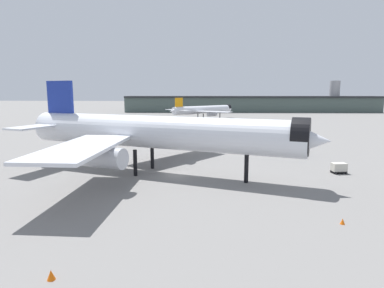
% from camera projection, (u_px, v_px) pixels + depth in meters
% --- Properties ---
extents(ground, '(900.00, 900.00, 0.00)m').
position_uv_depth(ground, '(177.00, 176.00, 55.89)').
color(ground, slate).
extents(airliner_near_gate, '(55.46, 49.29, 16.27)m').
position_uv_depth(airliner_near_gate, '(154.00, 133.00, 56.63)').
color(airliner_near_gate, silver).
rests_on(airliner_near_gate, ground).
extents(airliner_far_taxiway, '(35.16, 35.14, 11.32)m').
position_uv_depth(airliner_far_taxiway, '(203.00, 110.00, 168.40)').
color(airliner_far_taxiway, silver).
rests_on(airliner_far_taxiway, ground).
extents(terminal_building, '(176.88, 28.69, 21.79)m').
position_uv_depth(terminal_building, '(253.00, 104.00, 231.94)').
color(terminal_building, '#475651').
rests_on(terminal_building, ground).
extents(service_truck_front, '(5.25, 5.72, 3.00)m').
position_uv_depth(service_truck_front, '(294.00, 148.00, 73.86)').
color(service_truck_front, black).
rests_on(service_truck_front, ground).
extents(baggage_cart_trailing, '(2.63, 2.26, 1.82)m').
position_uv_depth(baggage_cart_trailing, '(339.00, 168.00, 57.42)').
color(baggage_cart_trailing, black).
rests_on(baggage_cart_trailing, ground).
extents(traffic_cone_near_nose, '(0.52, 0.52, 0.65)m').
position_uv_depth(traffic_cone_near_nose, '(343.00, 221.00, 35.37)').
color(traffic_cone_near_nose, '#F2600C').
rests_on(traffic_cone_near_nose, ground).
extents(traffic_cone_wingtip, '(0.64, 0.64, 0.80)m').
position_uv_depth(traffic_cone_wingtip, '(51.00, 275.00, 24.89)').
color(traffic_cone_wingtip, '#F2600C').
rests_on(traffic_cone_wingtip, ground).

